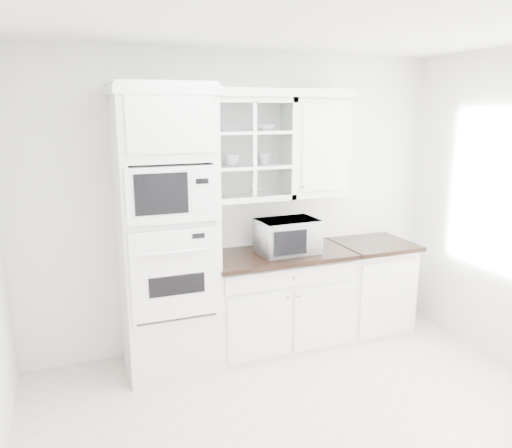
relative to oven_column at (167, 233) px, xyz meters
name	(u,v)px	position (x,y,z in m)	size (l,w,h in m)	color
ground	(326,443)	(0.75, -1.42, -1.19)	(4.00, 3.50, 0.01)	beige
room_shell	(303,173)	(0.75, -0.99, 0.58)	(4.00, 3.50, 2.70)	white
oven_column	(167,233)	(0.00, 0.00, 0.00)	(0.76, 0.68, 2.40)	white
base_cabinet_run	(279,299)	(1.03, 0.03, -0.74)	(1.32, 0.67, 0.92)	white
extra_base_cabinet	(370,285)	(2.03, 0.03, -0.74)	(0.72, 0.67, 0.92)	white
upper_cabinet_glass	(248,149)	(0.78, 0.17, 0.65)	(0.80, 0.33, 0.90)	white
upper_cabinet_solid	(316,147)	(1.46, 0.17, 0.65)	(0.55, 0.33, 0.90)	white
crown_molding	(237,92)	(0.68, 0.14, 1.14)	(2.14, 0.38, 0.07)	white
countertop_microwave	(287,236)	(1.09, 0.00, -0.13)	(0.53, 0.44, 0.31)	white
bowl_a	(229,128)	(0.61, 0.18, 0.84)	(0.22, 0.22, 0.05)	white
bowl_b	(265,127)	(0.95, 0.17, 0.84)	(0.17, 0.17, 0.05)	white
cup_a	(232,160)	(0.62, 0.15, 0.56)	(0.13, 0.13, 0.10)	white
cup_b	(264,158)	(0.94, 0.18, 0.56)	(0.11, 0.11, 0.11)	white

